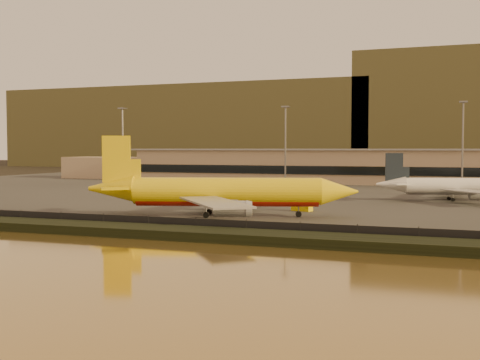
# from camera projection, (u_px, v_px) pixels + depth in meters

# --- Properties ---
(ground) EXTENTS (900.00, 900.00, 0.00)m
(ground) POSITION_uv_depth(u_px,v_px,m) (216.00, 224.00, 102.74)
(ground) COLOR black
(ground) RESTS_ON ground
(embankment) EXTENTS (320.00, 7.00, 1.40)m
(embankment) POSITION_uv_depth(u_px,v_px,m) (172.00, 233.00, 86.73)
(embankment) COLOR black
(embankment) RESTS_ON ground
(tarmac) EXTENTS (320.00, 220.00, 0.20)m
(tarmac) POSITION_uv_depth(u_px,v_px,m) (328.00, 188.00, 191.98)
(tarmac) COLOR #2D2D2D
(tarmac) RESTS_ON ground
(perimeter_fence) EXTENTS (300.00, 0.05, 2.20)m
(perimeter_fence) POSITION_uv_depth(u_px,v_px,m) (184.00, 225.00, 90.46)
(perimeter_fence) COLOR black
(perimeter_fence) RESTS_ON tarmac
(terminal_building) EXTENTS (202.00, 25.00, 12.60)m
(terminal_building) POSITION_uv_depth(u_px,v_px,m) (306.00, 166.00, 225.28)
(terminal_building) COLOR tan
(terminal_building) RESTS_ON tarmac
(apron_light_masts) EXTENTS (152.20, 12.20, 25.40)m
(apron_light_masts) POSITION_uv_depth(u_px,v_px,m) (367.00, 138.00, 167.30)
(apron_light_masts) COLOR slate
(apron_light_masts) RESTS_ON tarmac
(distant_hills) EXTENTS (470.00, 160.00, 70.00)m
(distant_hills) POSITION_uv_depth(u_px,v_px,m) (369.00, 122.00, 427.53)
(distant_hills) COLOR brown
(distant_hills) RESTS_ON ground
(dhl_cargo_jet) EXTENTS (49.51, 47.33, 15.04)m
(dhl_cargo_jet) POSITION_uv_depth(u_px,v_px,m) (222.00, 193.00, 111.38)
(dhl_cargo_jet) COLOR #DCBF0B
(dhl_cargo_jet) RESTS_ON tarmac
(white_narrowbody_jet) EXTENTS (39.53, 37.66, 11.57)m
(white_narrowbody_jet) POSITION_uv_depth(u_px,v_px,m) (460.00, 187.00, 144.98)
(white_narrowbody_jet) COLOR silver
(white_narrowbody_jet) RESTS_ON tarmac
(gse_vehicle_yellow) EXTENTS (4.44, 2.93, 1.84)m
(gse_vehicle_yellow) POSITION_uv_depth(u_px,v_px,m) (302.00, 206.00, 121.60)
(gse_vehicle_yellow) COLOR #DCBF0B
(gse_vehicle_yellow) RESTS_ON tarmac
(gse_vehicle_white) EXTENTS (4.52, 2.73, 1.90)m
(gse_vehicle_white) POSITION_uv_depth(u_px,v_px,m) (201.00, 198.00, 143.31)
(gse_vehicle_white) COLOR silver
(gse_vehicle_white) RESTS_ON tarmac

